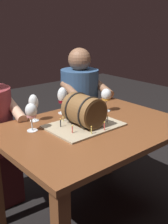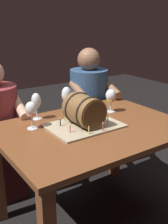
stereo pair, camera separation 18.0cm
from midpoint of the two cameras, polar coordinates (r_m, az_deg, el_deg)
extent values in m
plane|color=black|center=(2.22, 4.05, -20.87)|extent=(8.00, 8.00, 0.00)
cube|color=brown|center=(1.85, 4.55, -3.54)|extent=(1.21, 0.88, 0.03)
cube|color=brown|center=(2.58, 8.45, -5.77)|extent=(0.07, 0.07, 0.70)
cube|color=tan|center=(1.84, 2.81, -2.83)|extent=(0.47, 0.34, 0.01)
cylinder|color=brown|center=(1.80, 2.87, 0.29)|extent=(0.20, 0.23, 0.20)
cylinder|color=#46301B|center=(1.71, 5.25, -0.74)|extent=(0.17, 0.00, 0.17)
cylinder|color=#46301B|center=(1.89, 0.71, 1.22)|extent=(0.17, 0.00, 0.17)
torus|color=black|center=(1.75, 4.15, -0.26)|extent=(0.21, 0.01, 0.21)
torus|color=black|center=(1.85, 1.65, 0.82)|extent=(0.21, 0.01, 0.21)
cylinder|color=#D64C47|center=(1.91, 6.68, -1.18)|extent=(0.01, 0.01, 0.04)
sphere|color=#F9C64C|center=(1.90, 6.71, -0.41)|extent=(0.01, 0.01, 0.01)
cylinder|color=#D64C47|center=(1.96, 4.27, -0.48)|extent=(0.01, 0.01, 0.05)
sphere|color=#F9C64C|center=(1.96, 4.29, 0.33)|extent=(0.01, 0.01, 0.01)
cylinder|color=#EAD666|center=(1.96, 0.75, -0.54)|extent=(0.01, 0.01, 0.04)
sphere|color=#F9C64C|center=(1.95, 0.75, 0.23)|extent=(0.01, 0.01, 0.01)
cylinder|color=#EAD666|center=(1.90, -1.31, -1.18)|extent=(0.01, 0.01, 0.04)
sphere|color=#F9C64C|center=(1.89, -1.31, -0.43)|extent=(0.01, 0.01, 0.01)
cylinder|color=black|center=(1.80, -2.02, -2.21)|extent=(0.01, 0.01, 0.05)
sphere|color=#F9C64C|center=(1.79, -2.03, -1.32)|extent=(0.01, 0.01, 0.01)
cylinder|color=#D64C47|center=(1.70, 0.17, -3.60)|extent=(0.01, 0.01, 0.04)
sphere|color=#F9C64C|center=(1.69, 0.17, -2.77)|extent=(0.01, 0.01, 0.01)
cylinder|color=#EAD666|center=(1.69, 4.05, -3.93)|extent=(0.01, 0.01, 0.04)
sphere|color=#F9C64C|center=(1.68, 4.07, -3.12)|extent=(0.01, 0.01, 0.01)
cylinder|color=#D64C47|center=(1.74, 6.84, -3.18)|extent=(0.01, 0.01, 0.05)
sphere|color=#F9C64C|center=(1.73, 6.88, -2.28)|extent=(0.01, 0.01, 0.01)
cylinder|color=silver|center=(1.84, 7.66, -1.91)|extent=(0.01, 0.01, 0.05)
sphere|color=#F9C64C|center=(1.83, 7.71, -1.01)|extent=(0.01, 0.01, 0.01)
cylinder|color=white|center=(2.10, -1.06, -0.09)|extent=(0.07, 0.07, 0.00)
cylinder|color=white|center=(2.09, -1.07, 0.94)|extent=(0.01, 0.01, 0.08)
ellipsoid|color=white|center=(2.06, -1.08, 3.51)|extent=(0.07, 0.07, 0.12)
cylinder|color=maroon|center=(2.07, -1.08, 2.69)|extent=(0.06, 0.06, 0.05)
cylinder|color=white|center=(1.81, -7.71, -3.39)|extent=(0.07, 0.07, 0.00)
cylinder|color=white|center=(1.80, -7.77, -2.05)|extent=(0.01, 0.01, 0.09)
ellipsoid|color=white|center=(1.77, -7.89, 0.65)|extent=(0.07, 0.07, 0.09)
cylinder|color=pink|center=(1.78, -7.85, -0.21)|extent=(0.06, 0.06, 0.03)
cylinder|color=white|center=(1.98, -6.97, -1.44)|extent=(0.06, 0.06, 0.00)
cylinder|color=white|center=(1.97, -7.02, -0.34)|extent=(0.01, 0.01, 0.08)
ellipsoid|color=white|center=(1.94, -7.13, 2.25)|extent=(0.07, 0.07, 0.11)
cylinder|color=white|center=(2.14, 7.80, 0.06)|extent=(0.07, 0.07, 0.00)
cylinder|color=white|center=(2.12, 7.85, 1.14)|extent=(0.01, 0.01, 0.08)
ellipsoid|color=white|center=(2.10, 7.95, 3.38)|extent=(0.08, 0.08, 0.09)
cylinder|color=#C6842D|center=(2.11, 7.92, 2.66)|extent=(0.06, 0.06, 0.03)
cube|color=#4C1B1E|center=(2.40, -14.62, -11.58)|extent=(0.34, 0.32, 0.45)
cylinder|color=tan|center=(2.09, -10.62, 0.94)|extent=(0.11, 0.31, 0.14)
cube|color=#1B2D46|center=(2.77, 2.79, -6.65)|extent=(0.34, 0.32, 0.45)
cylinder|color=#2D4C75|center=(2.60, 2.96, 3.00)|extent=(0.40, 0.40, 0.51)
sphere|color=brown|center=(2.53, 3.09, 10.65)|extent=(0.20, 0.20, 0.20)
cylinder|color=brown|center=(2.53, 7.49, 4.87)|extent=(0.13, 0.32, 0.14)
cylinder|color=brown|center=(2.39, 1.07, 4.23)|extent=(0.13, 0.32, 0.14)
camera|label=1|loc=(0.09, -87.14, 0.97)|focal=44.85mm
camera|label=2|loc=(0.09, 92.86, -0.97)|focal=44.85mm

